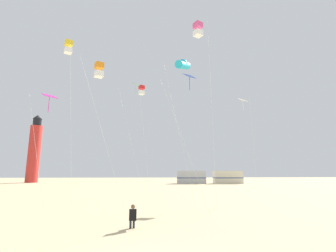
{
  "coord_description": "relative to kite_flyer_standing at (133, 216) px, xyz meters",
  "views": [
    {
      "loc": [
        -0.04,
        -6.45,
        2.74
      ],
      "look_at": [
        1.08,
        10.69,
        5.96
      ],
      "focal_mm": 25.77,
      "sensor_mm": 36.0,
      "label": 1
    }
  ],
  "objects": [
    {
      "name": "kite_diamond_white",
      "position": [
        10.57,
        11.95,
        9.18
      ],
      "size": [
        1.7,
        1.7,
        10.44
      ],
      "color": "silver",
      "rests_on": "ground"
    },
    {
      "name": "rv_van_silver",
      "position": [
        9.75,
        42.73,
        0.78
      ],
      "size": [
        6.6,
        2.82,
        2.8
      ],
      "rotation": [
        0.0,
        0.0,
        -0.08
      ],
      "color": "#B7BABF",
      "rests_on": "ground"
    },
    {
      "name": "kite_box_gold",
      "position": [
        -6.5,
        7.61,
        12.73
      ],
      "size": [
        1.48,
        1.57,
        13.95
      ],
      "color": "silver",
      "rests_on": "ground"
    },
    {
      "name": "kite_box_scarlet",
      "position": [
        -0.53,
        16.62,
        12.05
      ],
      "size": [
        3.46,
        3.21,
        13.27
      ],
      "color": "silver",
      "rests_on": "ground"
    },
    {
      "name": "lighthouse_distant",
      "position": [
        -28.34,
        49.61,
        7.22
      ],
      "size": [
        2.8,
        2.8,
        16.8
      ],
      "color": "red",
      "rests_on": "ground"
    },
    {
      "name": "kite_diamond_blue",
      "position": [
        3.75,
        5.71,
        9.17
      ],
      "size": [
        3.4,
        3.21,
        10.46
      ],
      "color": "silver",
      "rests_on": "ground"
    },
    {
      "name": "kite_box_rainbow",
      "position": [
        4.44,
        5.01,
        13.21
      ],
      "size": [
        1.56,
        1.67,
        14.44
      ],
      "color": "silver",
      "rests_on": "ground"
    },
    {
      "name": "kite_diamond_lime",
      "position": [
        -1.1,
        16.19,
        12.0
      ],
      "size": [
        2.51,
        2.51,
        13.52
      ],
      "color": "silver",
      "rests_on": "ground"
    },
    {
      "name": "kite_box_orange",
      "position": [
        -3.26,
        5.44,
        9.76
      ],
      "size": [
        3.18,
        2.83,
        10.97
      ],
      "color": "silver",
      "rests_on": "ground"
    },
    {
      "name": "kite_flyer_standing",
      "position": [
        0.0,
        0.0,
        0.0
      ],
      "size": [
        0.37,
        0.53,
        1.16
      ],
      "rotation": [
        0.0,
        0.0,
        3.27
      ],
      "color": "black",
      "rests_on": "ground"
    },
    {
      "name": "kite_diamond_magenta",
      "position": [
        -6.42,
        4.57,
        7.07
      ],
      "size": [
        1.83,
        1.65,
        8.18
      ],
      "color": "silver",
      "rests_on": "ground"
    },
    {
      "name": "kite_tube_cyan",
      "position": [
        3.53,
        7.55,
        11.4
      ],
      "size": [
        2.65,
        3.05,
        12.72
      ],
      "color": "silver",
      "rests_on": "ground"
    },
    {
      "name": "rv_van_cream",
      "position": [
        18.05,
        42.44,
        0.78
      ],
      "size": [
        6.55,
        2.66,
        2.8
      ],
      "rotation": [
        0.0,
        0.0,
        -0.05
      ],
      "color": "beige",
      "rests_on": "ground"
    }
  ]
}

